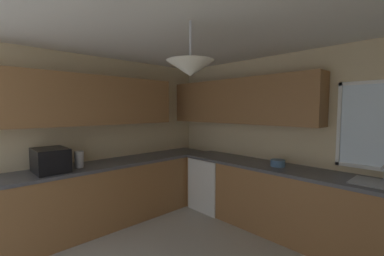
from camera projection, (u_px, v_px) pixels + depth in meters
The scene contains 8 objects.
room_shell at pixel (202, 106), 2.94m from camera, with size 4.24×3.88×2.52m.
counter_run_left at pixel (109, 193), 3.65m from camera, with size 0.65×3.49×0.90m.
counter_run_back at pixel (288, 202), 3.31m from camera, with size 3.33×0.65×0.90m.
dishwasher at pixel (213, 183), 4.23m from camera, with size 0.60×0.60×0.86m, color white.
microwave at pixel (50, 160), 3.10m from camera, with size 0.48×0.36×0.29m, color black.
kettle at pixel (79, 159), 3.32m from camera, with size 0.11×0.11×0.22m, color #B7B7BC.
sink_assembly at pixel (382, 183), 2.57m from camera, with size 0.53×0.40×0.19m.
bowl at pixel (278, 163), 3.39m from camera, with size 0.19×0.19×0.09m, color #4C7099.
Camera 1 is at (1.68, -1.57, 1.68)m, focal length 23.40 mm.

